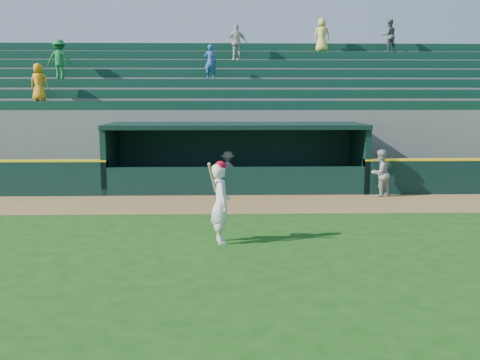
# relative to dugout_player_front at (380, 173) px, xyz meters

# --- Properties ---
(ground) EXTENTS (120.00, 120.00, 0.00)m
(ground) POSITION_rel_dugout_player_front_xyz_m (-4.97, -6.16, -0.82)
(ground) COLOR #174411
(ground) RESTS_ON ground
(warning_track) EXTENTS (40.00, 3.00, 0.01)m
(warning_track) POSITION_rel_dugout_player_front_xyz_m (-4.97, -1.26, -0.81)
(warning_track) COLOR brown
(warning_track) RESTS_ON ground
(dugout_player_front) EXTENTS (1.00, 0.94, 1.63)m
(dugout_player_front) POSITION_rel_dugout_player_front_xyz_m (0.00, 0.00, 0.00)
(dugout_player_front) COLOR #A3A39E
(dugout_player_front) RESTS_ON ground
(dugout_player_inside) EXTENTS (1.05, 0.81, 1.43)m
(dugout_player_inside) POSITION_rel_dugout_player_front_xyz_m (-5.27, 1.60, -0.10)
(dugout_player_inside) COLOR #ABACA6
(dugout_player_inside) RESTS_ON ground
(dugout) EXTENTS (9.40, 2.80, 2.46)m
(dugout) POSITION_rel_dugout_player_front_xyz_m (-4.97, 1.85, 0.54)
(dugout) COLOR slate
(dugout) RESTS_ON ground
(stands) EXTENTS (34.50, 6.25, 7.06)m
(stands) POSITION_rel_dugout_player_front_xyz_m (-4.97, 6.42, 1.58)
(stands) COLOR slate
(stands) RESTS_ON ground
(batter_at_plate) EXTENTS (0.58, 0.85, 1.97)m
(batter_at_plate) POSITION_rel_dugout_player_front_xyz_m (-5.47, -5.84, 0.16)
(batter_at_plate) COLOR white
(batter_at_plate) RESTS_ON ground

